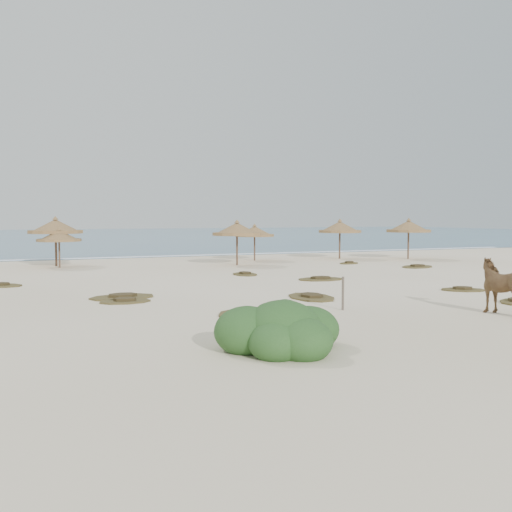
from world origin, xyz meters
The scene contains 22 objects.
ground centered at (0.00, 0.00, 0.00)m, with size 160.00×160.00×0.00m, color #F2E2C7.
ocean centered at (0.00, 75.00, 0.00)m, with size 200.00×100.00×0.01m, color #2C5686.
foam_line centered at (0.00, 26.00, 0.00)m, with size 70.00×0.60×0.01m, color white.
palapa_1 centered at (-6.72, 18.71, 1.90)m, with size 3.22×3.22×2.45m.
palapa_2 centered at (-6.84, 20.03, 2.43)m, with size 3.54×3.54×3.14m.
palapa_3 centered at (3.84, 16.21, 2.26)m, with size 4.03×4.03×2.91m.
palapa_4 centered at (6.32, 19.34, 2.02)m, with size 2.91×2.91×2.60m.
palapa_5 centered at (12.75, 18.55, 2.28)m, with size 4.13×4.13×2.94m.
palapa_6 centered at (17.26, 16.45, 2.33)m, with size 3.91×3.91×3.00m.
horse centered at (5.39, -4.16, 0.89)m, with size 0.96×2.10×1.77m, color olive.
fence_post_near centered at (1.00, -1.41, 0.56)m, with size 0.08×0.08×1.12m, color brown.
bush centered at (-3.29, -5.85, 0.45)m, with size 3.07×2.70×1.37m.
scrub_1 centered at (-5.32, 4.24, 0.05)m, with size 2.69×1.93×0.16m.
scrub_2 centered at (-5.41, 3.10, 0.05)m, with size 1.88×1.24×0.16m.
scrub_3 centered at (4.72, 6.85, 0.05)m, with size 2.39×1.59×0.16m.
scrub_4 centered at (8.28, 1.00, 0.05)m, with size 2.19×1.93×0.16m.
scrub_5 centered at (13.56, 10.69, 0.05)m, with size 2.95×2.57×0.16m.
scrub_6 centered at (-9.77, 10.01, 0.05)m, with size 2.44×2.21×0.16m.
scrub_7 centered at (2.13, 10.46, 0.05)m, with size 1.31×1.94×0.16m.
scrub_9 centered at (1.35, 1.47, 0.05)m, with size 1.77×2.58×0.16m.
scrub_10 centered at (11.07, 14.50, 0.05)m, with size 1.94×1.71×0.16m.
scrub_11 centered at (-2.56, -1.21, 0.05)m, with size 1.75×2.34×0.16m.
Camera 1 is at (-8.82, -17.66, 3.12)m, focal length 40.00 mm.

